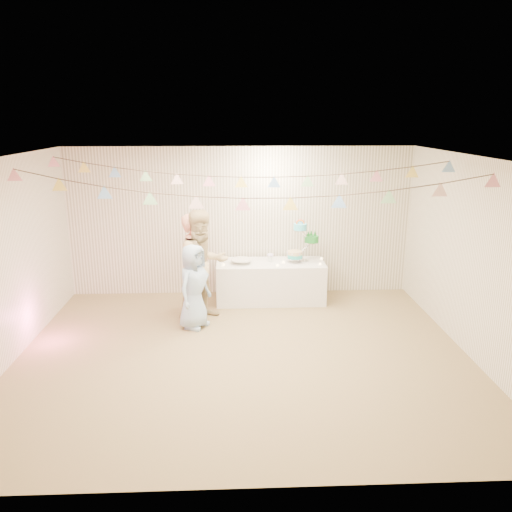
{
  "coord_description": "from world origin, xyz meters",
  "views": [
    {
      "loc": [
        -0.1,
        -6.08,
        3.08
      ],
      "look_at": [
        0.2,
        0.8,
        1.15
      ],
      "focal_mm": 35.0,
      "sensor_mm": 36.0,
      "label": 1
    }
  ],
  "objects_px": {
    "table": "(270,281)",
    "person_adult_a": "(195,265)",
    "person_adult_b": "(203,265)",
    "person_child": "(194,286)",
    "cake_stand": "(303,238)"
  },
  "relations": [
    {
      "from": "person_adult_a",
      "to": "table",
      "type": "bearing_deg",
      "value": -57.11
    },
    {
      "from": "cake_stand",
      "to": "person_child",
      "type": "xyz_separation_m",
      "value": [
        -1.77,
        -1.13,
        -0.45
      ]
    },
    {
      "from": "table",
      "to": "person_adult_b",
      "type": "height_order",
      "value": "person_adult_b"
    },
    {
      "from": "person_adult_b",
      "to": "person_child",
      "type": "distance_m",
      "value": 0.43
    },
    {
      "from": "person_adult_a",
      "to": "person_adult_b",
      "type": "height_order",
      "value": "person_adult_b"
    },
    {
      "from": "person_adult_b",
      "to": "person_child",
      "type": "height_order",
      "value": "person_adult_b"
    },
    {
      "from": "table",
      "to": "person_adult_a",
      "type": "relative_size",
      "value": 1.12
    },
    {
      "from": "table",
      "to": "person_child",
      "type": "distance_m",
      "value": 1.65
    },
    {
      "from": "table",
      "to": "cake_stand",
      "type": "relative_size",
      "value": 2.7
    },
    {
      "from": "person_adult_b",
      "to": "cake_stand",
      "type": "bearing_deg",
      "value": -5.48
    },
    {
      "from": "table",
      "to": "cake_stand",
      "type": "height_order",
      "value": "cake_stand"
    },
    {
      "from": "cake_stand",
      "to": "person_adult_a",
      "type": "bearing_deg",
      "value": -161.78
    },
    {
      "from": "table",
      "to": "person_adult_a",
      "type": "xyz_separation_m",
      "value": [
        -1.23,
        -0.54,
        0.48
      ]
    },
    {
      "from": "cake_stand",
      "to": "person_child",
      "type": "relative_size",
      "value": 0.53
    },
    {
      "from": "person_adult_b",
      "to": "person_child",
      "type": "bearing_deg",
      "value": -141.01
    }
  ]
}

